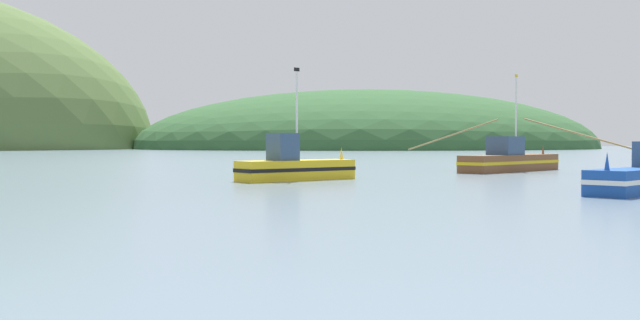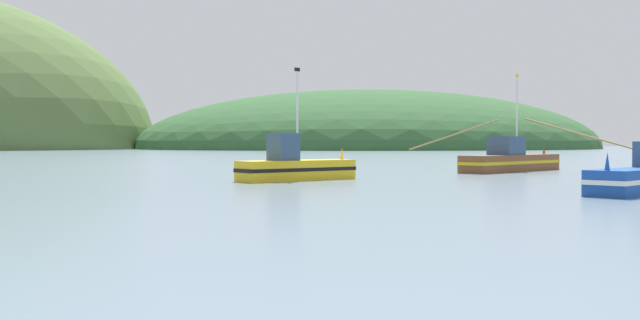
# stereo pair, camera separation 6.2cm
# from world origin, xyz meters

# --- Properties ---
(hill_far_right) EXTENTS (150.19, 120.15, 37.27)m
(hill_far_right) POSITION_xyz_m (69.53, 213.79, 0.00)
(hill_far_right) COLOR #2D562D
(hill_far_right) RESTS_ON ground
(fishing_boat_brown) EXTENTS (10.36, 15.88, 6.97)m
(fishing_boat_brown) POSITION_xyz_m (20.15, 46.56, 0.81)
(fishing_boat_brown) COLOR brown
(fishing_boat_brown) RESTS_ON ground
(fishing_boat_yellow) EXTENTS (7.17, 4.35, 6.16)m
(fishing_boat_yellow) POSITION_xyz_m (2.68, 39.51, 0.75)
(fishing_boat_yellow) COLOR gold
(fishing_boat_yellow) RESTS_ON ground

